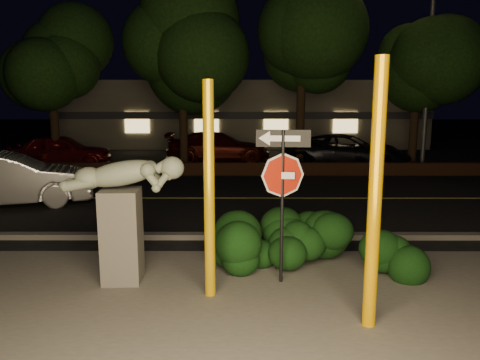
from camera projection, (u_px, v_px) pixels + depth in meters
The scene contains 24 objects.
ground at pixel (241, 181), 17.37m from camera, with size 90.00×90.00×0.00m, color black.
patio at pixel (242, 322), 6.54m from camera, with size 14.00×6.00×0.02m, color #4C4944.
road at pixel (241, 198), 14.42m from camera, with size 80.00×8.00×0.01m, color black.
lane_marking at pixel (241, 198), 14.41m from camera, with size 80.00×0.12×0.01m, color #CAC651.
curb at pixel (241, 236), 10.37m from camera, with size 80.00×0.25×0.12m, color #4C4944.
brick_wall at pixel (241, 169), 18.60m from camera, with size 40.00×0.35×0.50m, color #4D2919.
parking_lot at pixel (241, 157), 24.26m from camera, with size 40.00×12.00×0.01m, color black.
building at pixel (241, 112), 31.76m from camera, with size 22.00×10.20×4.00m.
tree_far_a at pixel (49, 41), 19.38m from camera, with size 4.60×4.60×7.43m.
tree_far_b at pixel (181, 24), 19.44m from camera, with size 5.20×5.20×8.41m.
tree_far_c at pixel (302, 33), 19.11m from camera, with size 4.80×4.80×7.84m.
tree_far_d at pixel (420, 40), 19.63m from camera, with size 4.40×4.40×7.42m.
yellow_pole_left at pixel (209, 192), 7.13m from camera, with size 0.17×0.17×3.37m, color #DDA70A.
yellow_pole_right at pixel (375, 198), 6.13m from camera, with size 0.18×0.18×3.64m, color #EAA300.
signpost at pixel (283, 176), 7.62m from camera, with size 0.88×0.13×2.60m.
sculpture at pixel (123, 206), 7.77m from camera, with size 2.01×0.65×2.15m.
hedge_center at pixel (266, 243), 8.41m from camera, with size 2.03×0.95×1.06m, color black.
hedge_right at pixel (306, 230), 8.89m from camera, with size 1.88×1.00×1.23m, color black.
hedge_far_right at pixel (385, 253), 8.09m from camera, with size 1.32×0.82×0.91m, color black.
streetlight at pixel (427, 35), 18.89m from camera, with size 1.36×0.58×9.29m.
silver_sedan at pixel (6, 180), 13.28m from camera, with size 1.64×4.71×1.55m, color silver.
parked_car_red at pixel (61, 151), 20.60m from camera, with size 1.73×4.29×1.46m, color maroon.
parked_car_darkred at pixel (218, 147), 22.25m from camera, with size 1.99×4.91×1.42m, color #3C0B06.
parked_car_dark at pixel (347, 151), 20.35m from camera, with size 2.44×5.28×1.47m, color black.
Camera 1 is at (-0.01, -7.08, 3.14)m, focal length 35.00 mm.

